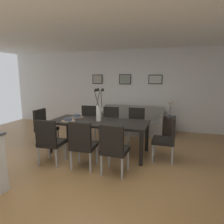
{
  "coord_description": "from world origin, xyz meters",
  "views": [
    {
      "loc": [
        1.5,
        -3.2,
        1.71
      ],
      "look_at": [
        0.09,
        1.18,
        0.89
      ],
      "focal_mm": 31.08,
      "sensor_mm": 36.0,
      "label": 1
    }
  ],
  "objects_px": {
    "dining_chair_head_east": "(168,137)",
    "dining_chair_far_left": "(82,143)",
    "side_table": "(169,126)",
    "bowl_near_left": "(68,119)",
    "framed_picture_right": "(155,79)",
    "centerpiece_vase": "(99,109)",
    "framed_picture_left": "(97,79)",
    "dining_chair_far_right": "(110,122)",
    "dining_chair_head_west": "(44,126)",
    "potted_plant": "(76,124)",
    "dining_chair_near_left": "(50,140)",
    "sofa": "(132,123)",
    "dining_chair_mid_left": "(114,147)",
    "framed_picture_center": "(125,79)",
    "dining_chair_near_right": "(88,121)",
    "dining_table": "(99,124)",
    "dining_chair_mid_right": "(136,124)",
    "table_lamp": "(170,105)",
    "bowl_near_right": "(77,116)"
  },
  "relations": [
    {
      "from": "dining_chair_far_right",
      "to": "dining_chair_mid_left",
      "type": "relative_size",
      "value": 1.0
    },
    {
      "from": "dining_chair_near_left",
      "to": "table_lamp",
      "type": "bearing_deg",
      "value": 52.46
    },
    {
      "from": "dining_chair_mid_left",
      "to": "dining_chair_head_west",
      "type": "height_order",
      "value": "same"
    },
    {
      "from": "dining_chair_near_left",
      "to": "side_table",
      "type": "bearing_deg",
      "value": 52.46
    },
    {
      "from": "centerpiece_vase",
      "to": "dining_chair_near_right",
      "type": "bearing_deg",
      "value": 128.45
    },
    {
      "from": "dining_chair_near_right",
      "to": "dining_chair_far_left",
      "type": "height_order",
      "value": "same"
    },
    {
      "from": "framed_picture_center",
      "to": "framed_picture_right",
      "type": "height_order",
      "value": "framed_picture_center"
    },
    {
      "from": "dining_chair_mid_right",
      "to": "framed_picture_left",
      "type": "distance_m",
      "value": 2.52
    },
    {
      "from": "framed_picture_left",
      "to": "framed_picture_right",
      "type": "xyz_separation_m",
      "value": [
        1.99,
        -0.0,
        0.0
      ]
    },
    {
      "from": "dining_chair_far_right",
      "to": "dining_chair_head_west",
      "type": "xyz_separation_m",
      "value": [
        -1.47,
        -0.84,
        0.0
      ]
    },
    {
      "from": "bowl_near_right",
      "to": "dining_chair_near_left",
      "type": "bearing_deg",
      "value": -91.03
    },
    {
      "from": "dining_table",
      "to": "dining_chair_mid_left",
      "type": "relative_size",
      "value": 2.39
    },
    {
      "from": "framed_picture_center",
      "to": "framed_picture_right",
      "type": "xyz_separation_m",
      "value": [
        0.99,
        0.0,
        0.0
      ]
    },
    {
      "from": "dining_chair_mid_right",
      "to": "bowl_near_left",
      "type": "bearing_deg",
      "value": -140.49
    },
    {
      "from": "dining_chair_far_right",
      "to": "dining_chair_near_right",
      "type": "bearing_deg",
      "value": 179.63
    },
    {
      "from": "dining_chair_far_left",
      "to": "potted_plant",
      "type": "relative_size",
      "value": 1.37
    },
    {
      "from": "centerpiece_vase",
      "to": "potted_plant",
      "type": "height_order",
      "value": "centerpiece_vase"
    },
    {
      "from": "dining_chair_far_left",
      "to": "side_table",
      "type": "height_order",
      "value": "dining_chair_far_left"
    },
    {
      "from": "centerpiece_vase",
      "to": "side_table",
      "type": "height_order",
      "value": "centerpiece_vase"
    },
    {
      "from": "dining_chair_near_left",
      "to": "framed_picture_left",
      "type": "height_order",
      "value": "framed_picture_left"
    },
    {
      "from": "dining_chair_near_left",
      "to": "dining_chair_mid_left",
      "type": "distance_m",
      "value": 1.31
    },
    {
      "from": "framed_picture_right",
      "to": "dining_chair_far_right",
      "type": "bearing_deg",
      "value": -123.31
    },
    {
      "from": "framed_picture_right",
      "to": "sofa",
      "type": "bearing_deg",
      "value": -141.51
    },
    {
      "from": "dining_chair_near_left",
      "to": "centerpiece_vase",
      "type": "distance_m",
      "value": 1.24
    },
    {
      "from": "centerpiece_vase",
      "to": "framed_picture_left",
      "type": "height_order",
      "value": "framed_picture_left"
    },
    {
      "from": "dining_chair_far_right",
      "to": "sofa",
      "type": "bearing_deg",
      "value": 70.0
    },
    {
      "from": "dining_chair_far_right",
      "to": "dining_table",
      "type": "bearing_deg",
      "value": -88.61
    },
    {
      "from": "bowl_near_left",
      "to": "framed_picture_right",
      "type": "bearing_deg",
      "value": 57.61
    },
    {
      "from": "dining_chair_head_east",
      "to": "dining_chair_far_left",
      "type": "bearing_deg",
      "value": -149.96
    },
    {
      "from": "dining_chair_far_right",
      "to": "potted_plant",
      "type": "relative_size",
      "value": 1.37
    },
    {
      "from": "dining_chair_head_west",
      "to": "sofa",
      "type": "xyz_separation_m",
      "value": [
        1.85,
        1.88,
        -0.23
      ]
    },
    {
      "from": "dining_table",
      "to": "dining_chair_far_left",
      "type": "height_order",
      "value": "dining_chair_far_left"
    },
    {
      "from": "dining_chair_far_left",
      "to": "framed_picture_left",
      "type": "distance_m",
      "value": 3.6
    },
    {
      "from": "bowl_near_right",
      "to": "framed_picture_right",
      "type": "relative_size",
      "value": 0.39
    },
    {
      "from": "dining_chair_near_left",
      "to": "framed_picture_right",
      "type": "xyz_separation_m",
      "value": [
        1.67,
        3.3,
        1.13
      ]
    },
    {
      "from": "framed_picture_center",
      "to": "dining_chair_mid_left",
      "type": "bearing_deg",
      "value": -79.13
    },
    {
      "from": "sofa",
      "to": "dining_chair_head_east",
      "type": "bearing_deg",
      "value": -58.68
    },
    {
      "from": "dining_chair_near_left",
      "to": "bowl_near_left",
      "type": "bearing_deg",
      "value": 88.35
    },
    {
      "from": "dining_chair_head_west",
      "to": "dining_chair_mid_left",
      "type": "bearing_deg",
      "value": -23.21
    },
    {
      "from": "dining_chair_near_right",
      "to": "side_table",
      "type": "distance_m",
      "value": 2.44
    },
    {
      "from": "dining_chair_near_right",
      "to": "dining_chair_head_east",
      "type": "relative_size",
      "value": 1.0
    },
    {
      "from": "table_lamp",
      "to": "framed_picture_left",
      "type": "height_order",
      "value": "framed_picture_left"
    },
    {
      "from": "dining_chair_head_west",
      "to": "potted_plant",
      "type": "relative_size",
      "value": 1.37
    },
    {
      "from": "dining_table",
      "to": "dining_chair_near_left",
      "type": "xyz_separation_m",
      "value": [
        -0.68,
        -0.9,
        -0.16
      ]
    },
    {
      "from": "dining_table",
      "to": "table_lamp",
      "type": "relative_size",
      "value": 4.31
    },
    {
      "from": "dining_chair_far_right",
      "to": "bowl_near_left",
      "type": "height_order",
      "value": "dining_chair_far_right"
    },
    {
      "from": "dining_chair_far_left",
      "to": "dining_chair_head_east",
      "type": "xyz_separation_m",
      "value": [
        1.5,
        0.87,
        0.0
      ]
    },
    {
      "from": "dining_chair_head_west",
      "to": "bowl_near_right",
      "type": "bearing_deg",
      "value": 13.11
    },
    {
      "from": "centerpiece_vase",
      "to": "framed_picture_right",
      "type": "xyz_separation_m",
      "value": [
        0.99,
        2.4,
        0.62
      ]
    },
    {
      "from": "dining_chair_far_right",
      "to": "dining_chair_head_east",
      "type": "relative_size",
      "value": 1.0
    }
  ]
}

